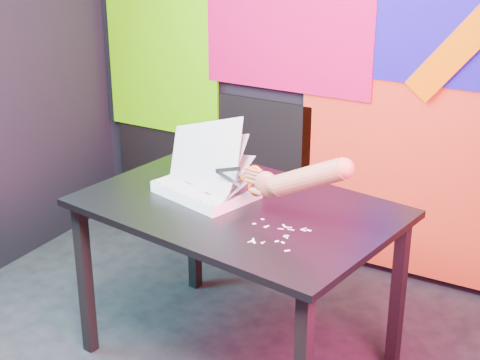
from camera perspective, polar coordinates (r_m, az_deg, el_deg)
The scene contains 7 objects.
room at distance 2.49m, azimuth -5.90°, elevation 7.53°, with size 3.01×3.01×2.71m.
backdrop at distance 3.82m, azimuth 7.87°, elevation 6.43°, with size 2.88×0.05×2.08m.
work_table at distance 3.04m, azimuth -0.14°, elevation -3.38°, with size 1.37×1.02×0.75m.
printout_stack at distance 3.09m, azimuth -2.66°, elevation -0.56°, with size 0.46×0.38×0.36m.
scissors at distance 2.87m, azimuth 0.95°, elevation -0.02°, with size 0.23×0.03×0.13m.
hand_forearm at distance 2.73m, azimuth 4.81°, elevation 0.13°, with size 0.46×0.12×0.23m.
paper_clippings at distance 2.76m, azimuth 2.98°, elevation -4.17°, with size 0.23×0.22×0.00m.
Camera 1 is at (1.41, -1.96, 1.97)m, focal length 55.00 mm.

